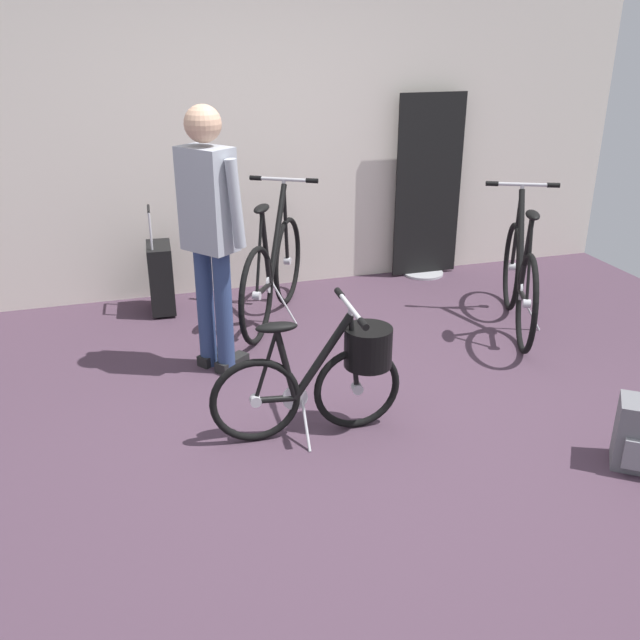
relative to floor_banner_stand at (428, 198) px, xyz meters
name	(u,v)px	position (x,y,z in m)	size (l,w,h in m)	color
ground_plane	(354,430)	(-1.47, -2.30, -0.70)	(6.54, 6.54, 0.00)	#473342
back_wall	(253,113)	(-1.47, 0.18, 0.73)	(6.54, 0.10, 2.87)	silver
floor_banner_stand	(428,198)	(0.00, 0.00, 0.00)	(0.60, 0.36, 1.57)	#B7B7BC
folding_bike_foreground	(330,371)	(-1.60, -2.27, -0.33)	(1.05, 0.53, 0.75)	black
display_bike_left	(519,279)	(0.15, -1.30, -0.32)	(0.70, 1.36, 1.02)	black
display_bike_right	(273,272)	(-1.53, -0.65, -0.31)	(0.79, 1.31, 1.03)	black
visitor_near_wall	(210,226)	(-2.07, -1.32, 0.25)	(0.39, 0.43, 1.67)	navy
rolling_suitcase	(161,277)	(-2.32, -0.22, -0.42)	(0.20, 0.37, 0.83)	black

